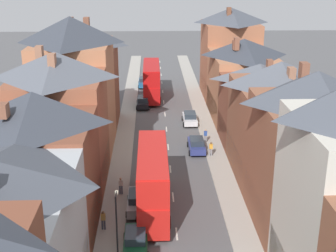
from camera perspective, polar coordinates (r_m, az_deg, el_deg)
The scene contains 19 objects.
pavement_left at distance 55.19m, azimuth -5.36°, elevation -1.79°, with size 2.20×104.00×0.14m, color #A8A399.
pavement_right at distance 55.52m, azimuth 5.21°, elevation -1.65°, with size 2.20×104.00×0.14m, color #A8A399.
centre_line_dashes at distance 53.29m, azimuth 0.02°, elevation -2.57°, with size 0.14×97.80×0.01m.
terrace_row_left at distance 35.63m, azimuth -15.54°, elevation -4.09°, with size 8.00×61.79×14.64m.
terrace_row_right at distance 41.00m, azimuth 15.07°, elevation -1.00°, with size 8.00×75.97×14.64m.
double_decker_bus_lead at distance 39.20m, azimuth -1.88°, elevation -6.53°, with size 2.74×10.80×5.30m.
double_decker_bus_mid_street at distance 71.76m, azimuth -2.03°, elevation 5.59°, with size 2.74×10.80×5.30m.
car_near_blue at distance 40.12m, azimuth -3.71°, elevation -9.08°, with size 1.90×4.41×1.69m.
car_near_silver at distance 35.04m, azimuth -3.96°, elevation -13.73°, with size 1.90×4.05×1.64m.
car_parked_right_a at distance 67.72m, azimuth -3.09°, elevation 2.98°, with size 1.90×4.55×1.62m.
car_parked_left_b at distance 60.62m, azimuth 2.67°, elevation 0.98°, with size 1.90×4.22×1.58m.
car_mid_white at distance 78.93m, azimuth -2.97°, elevation 5.38°, with size 1.90×4.31×1.66m.
car_far_grey at distance 51.90m, azimuth 3.50°, elevation -2.28°, with size 1.90×4.15×1.58m.
car_parked_right_b at distance 81.68m, azimuth -2.02°, elevation 5.87°, with size 1.90×4.07×1.64m.
pedestrian_mid_left at distance 37.39m, azimuth -7.90°, elevation -11.20°, with size 0.36×0.22×1.61m.
pedestrian_mid_right at distance 42.46m, azimuth -5.78°, elevation -7.16°, with size 0.36×0.22×1.61m.
pedestrian_far_left at distance 50.42m, azimuth 5.25°, elevation -2.71°, with size 0.36×0.22×1.61m.
pedestrian_far_right at distance 54.11m, azimuth 4.59°, elevation -1.11°, with size 0.36×0.22×1.61m.
street_lamp at distance 32.21m, azimuth -6.25°, elevation -11.98°, with size 0.20×1.12×5.50m.
Camera 1 is at (-1.81, -13.37, 19.97)m, focal length 50.00 mm.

